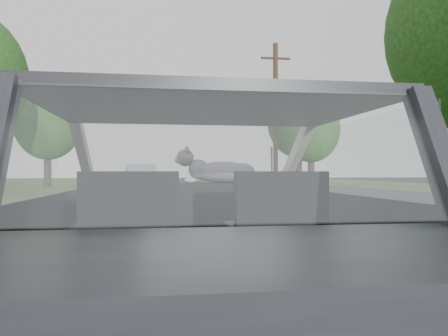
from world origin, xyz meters
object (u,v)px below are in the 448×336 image
object	(u,v)px
subject_car	(200,231)
highway_sign	(272,171)
other_car	(141,178)
utility_pole	(276,118)
cat	(223,171)

from	to	relation	value
subject_car	highway_sign	world-z (taller)	highway_sign
other_car	utility_pole	bearing A→B (deg)	-26.22
other_car	subject_car	bearing A→B (deg)	-93.82
subject_car	highway_sign	bearing A→B (deg)	73.82
cat	highway_sign	world-z (taller)	highway_sign
subject_car	other_car	size ratio (longest dim) A/B	0.90
other_car	highway_sign	bearing A→B (deg)	-47.51
subject_car	utility_pole	xyz separation A→B (m)	(5.75, 19.36, 3.16)
subject_car	other_car	world-z (taller)	other_car
other_car	highway_sign	size ratio (longest dim) A/B	2.03
cat	highway_sign	distance (m)	16.62
utility_pole	cat	bearing A→B (deg)	-106.42
subject_car	utility_pole	world-z (taller)	utility_pole
subject_car	highway_sign	distance (m)	17.31
subject_car	highway_sign	xyz separation A→B (m)	(4.82, 16.62, 0.37)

